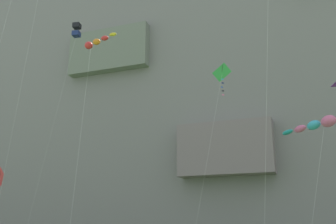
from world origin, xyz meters
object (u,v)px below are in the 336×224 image
Objects in this scene: kite_windsock_low_right at (315,125)px; kite_windsock_upper_mid at (96,43)px; kite_box_low_left at (77,30)px; kite_diamond_mid_center at (0,178)px; kite_diamond_front_field at (221,80)px.

kite_windsock_upper_mid is at bearing -160.41° from kite_windsock_low_right.
kite_box_low_left is (-16.83, 21.97, 15.00)m from kite_windsock_upper_mid.
kite_windsock_upper_mid is 0.52× the size of kite_box_low_left.
kite_windsock_upper_mid is 1.58× the size of kite_diamond_mid_center.
kite_windsock_low_right is at bearing -13.25° from kite_diamond_front_field.
kite_box_low_left is (7.13, 4.37, 22.21)m from kite_diamond_mid_center.
kite_diamond_front_field reaches higher than kite_windsock_low_right.
kite_diamond_front_field is at bearing -18.13° from kite_diamond_mid_center.
kite_box_low_left is at bearing 149.18° from kite_diamond_front_field.
kite_windsock_low_right is 8.89m from kite_diamond_front_field.
kite_diamond_mid_center is at bearing -148.50° from kite_box_low_left.
kite_diamond_mid_center is 23.74m from kite_box_low_left.
kite_windsock_low_right is 42.04m from kite_box_low_left.
kite_diamond_mid_center is at bearing 162.74° from kite_windsock_low_right.
kite_windsock_upper_mid is 1.03× the size of kite_diamond_front_field.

